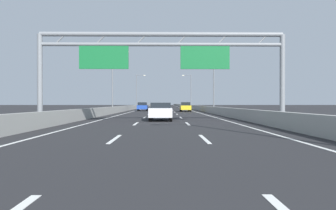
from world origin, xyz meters
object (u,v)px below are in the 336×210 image
streetlamp_left_far (137,89)px  white_car (161,111)px  black_car (163,107)px  streetlamp_left_mid (114,77)px  streetlamp_right_mid (212,77)px  streetlamp_right_far (190,89)px  yellow_car (185,107)px  blue_car (143,107)px  sign_gantry (160,54)px

streetlamp_left_far → white_car: streetlamp_left_far is taller
white_car → black_car: (0.06, 28.75, -0.02)m
streetlamp_left_far → streetlamp_left_mid: bearing=-90.0°
streetlamp_right_mid → black_car: 11.74m
streetlamp_right_far → yellow_car: size_ratio=2.10×
streetlamp_left_mid → yellow_car: 13.21m
white_car → blue_car: (-3.72, 31.12, 0.03)m
streetlamp_left_mid → white_car: (7.34, -21.02, -4.62)m
streetlamp_left_far → yellow_car: size_ratio=2.10×
yellow_car → streetlamp_right_far: bearing=83.9°
streetlamp_left_far → blue_car: 30.68m
streetlamp_left_mid → streetlamp_left_far: 40.22m
sign_gantry → streetlamp_left_mid: streetlamp_left_mid is taller
sign_gantry → white_car: (-0.01, 4.34, -4.07)m
yellow_car → white_car: bearing=-98.3°
sign_gantry → streetlamp_right_mid: (7.58, 25.36, 0.56)m
streetlamp_left_far → streetlamp_right_far: bearing=0.0°
yellow_car → black_car: bearing=147.3°
streetlamp_right_mid → white_car: streetlamp_right_mid is taller
streetlamp_left_mid → black_car: (7.41, 7.73, -4.64)m
white_car → streetlamp_left_far: bearing=96.8°
streetlamp_left_mid → yellow_car: (11.19, 5.30, -4.60)m
sign_gantry → blue_car: (-3.73, 35.45, -4.04)m
blue_car → black_car: blue_car is taller
sign_gantry → streetlamp_left_far: bearing=96.4°
streetlamp_right_mid → white_car: 22.82m
sign_gantry → black_car: (0.05, 33.09, -4.08)m
streetlamp_left_far → black_car: (7.41, -32.49, -4.64)m
streetlamp_left_mid → blue_car: streetlamp_left_mid is taller
streetlamp_right_mid → white_car: size_ratio=2.04×
streetlamp_left_far → streetlamp_right_far: 14.93m
white_car → black_car: black_car is taller
sign_gantry → streetlamp_right_far: streetlamp_right_far is taller
blue_car → streetlamp_left_far: bearing=96.9°
blue_car → black_car: size_ratio=0.93×
streetlamp_right_mid → streetlamp_right_far: bearing=90.0°
streetlamp_left_far → streetlamp_right_mid: bearing=-69.6°
white_car → blue_car: blue_car is taller
streetlamp_left_mid → yellow_car: streetlamp_left_mid is taller
sign_gantry → yellow_car: sign_gantry is taller
streetlamp_right_mid → streetlamp_left_far: bearing=110.4°
streetlamp_left_far → white_car: bearing=-83.2°
streetlamp_left_mid → blue_car: size_ratio=2.29×
streetlamp_right_far → streetlamp_left_mid: bearing=-110.4°
streetlamp_left_far → yellow_car: streetlamp_left_far is taller
white_car → black_car: 28.75m
white_car → yellow_car: yellow_car is taller
streetlamp_right_mid → white_car: (-7.59, -21.02, -4.62)m
white_car → blue_car: 31.34m
sign_gantry → streetlamp_left_mid: size_ratio=1.81×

